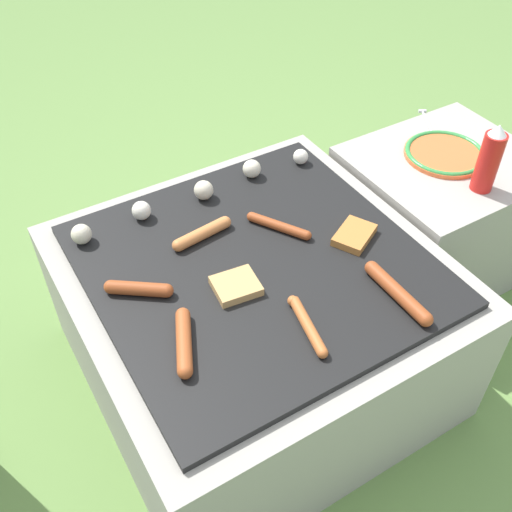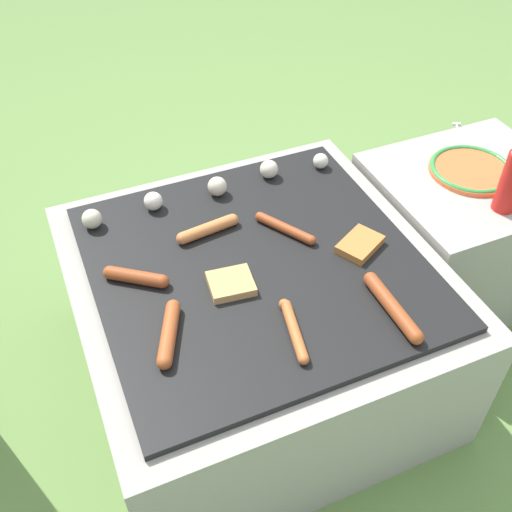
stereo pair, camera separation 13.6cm
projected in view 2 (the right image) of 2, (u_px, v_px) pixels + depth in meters
ground_plane at (256, 369)px, 1.66m from camera, size 14.00×14.00×0.00m
grill at (256, 321)px, 1.52m from camera, size 0.83×0.83×0.41m
side_ledge at (458, 234)px, 1.76m from camera, size 0.50×0.45×0.41m
sausage_front_center at (169, 333)px, 1.20m from camera, size 0.09×0.16×0.03m
sausage_back_center at (207, 229)px, 1.44m from camera, size 0.16×0.05×0.03m
sausage_mid_left at (392, 307)px, 1.25m from camera, size 0.03×0.21×0.03m
sausage_back_left at (285, 228)px, 1.44m from camera, size 0.10×0.15×0.02m
sausage_back_right at (136, 277)px, 1.32m from camera, size 0.13×0.10×0.03m
sausage_front_left at (294, 330)px, 1.21m from camera, size 0.05×0.17×0.02m
bread_slice_right at (360, 244)px, 1.40m from camera, size 0.13×0.12×0.02m
bread_slice_left at (231, 284)px, 1.31m from camera, size 0.11×0.10×0.02m
mushroom_row at (206, 188)px, 1.54m from camera, size 0.67×0.07×0.05m
plate_colorful at (471, 170)px, 1.62m from camera, size 0.23×0.23×0.02m
fork_utensil at (460, 138)px, 1.75m from camera, size 0.10×0.17×0.01m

